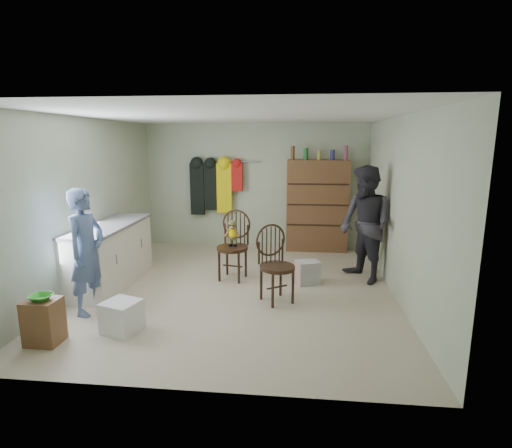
# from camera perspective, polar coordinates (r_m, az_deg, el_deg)

# --- Properties ---
(ground_plane) EXTENTS (5.00, 5.00, 0.00)m
(ground_plane) POSITION_cam_1_polar(r_m,az_deg,el_deg) (6.04, -2.59, -9.20)
(ground_plane) COLOR #C2B79C
(ground_plane) RESTS_ON ground
(room_walls) EXTENTS (5.00, 5.00, 5.00)m
(room_walls) POSITION_cam_1_polar(r_m,az_deg,el_deg) (6.19, -2.00, 6.38)
(room_walls) COLOR #B4BD9E
(room_walls) RESTS_ON ground
(counter) EXTENTS (0.64, 1.86, 0.94)m
(counter) POSITION_cam_1_polar(r_m,az_deg,el_deg) (6.46, -20.05, -4.10)
(counter) COLOR silver
(counter) RESTS_ON ground
(stool) EXTENTS (0.35, 0.30, 0.50)m
(stool) POSITION_cam_1_polar(r_m,az_deg,el_deg) (5.00, -28.08, -12.19)
(stool) COLOR brown
(stool) RESTS_ON ground
(bowl) EXTENTS (0.23, 0.23, 0.06)m
(bowl) POSITION_cam_1_polar(r_m,az_deg,el_deg) (4.90, -28.39, -9.21)
(bowl) COLOR green
(bowl) RESTS_ON stool
(plastic_tub) EXTENTS (0.47, 0.46, 0.36)m
(plastic_tub) POSITION_cam_1_polar(r_m,az_deg,el_deg) (4.97, -18.62, -12.40)
(plastic_tub) COLOR white
(plastic_tub) RESTS_ON ground
(chair_front) EXTENTS (0.57, 0.57, 1.10)m
(chair_front) POSITION_cam_1_polar(r_m,az_deg,el_deg) (6.31, -3.22, -2.34)
(chair_front) COLOR #392114
(chair_front) RESTS_ON ground
(chair_far) EXTENTS (0.65, 0.65, 1.05)m
(chair_far) POSITION_cam_1_polar(r_m,az_deg,el_deg) (5.45, 2.72, -5.27)
(chair_far) COLOR #392114
(chair_far) RESTS_ON ground
(striped_bag) EXTENTS (0.41, 0.37, 0.36)m
(striped_bag) POSITION_cam_1_polar(r_m,az_deg,el_deg) (6.23, 7.37, -6.87)
(striped_bag) COLOR #E57D72
(striped_bag) RESTS_ON ground
(person_left) EXTENTS (0.47, 0.64, 1.60)m
(person_left) POSITION_cam_1_polar(r_m,az_deg,el_deg) (5.44, -23.05, -3.66)
(person_left) COLOR #4E6390
(person_left) RESTS_ON ground
(person_right) EXTENTS (1.02, 1.10, 1.80)m
(person_right) POSITION_cam_1_polar(r_m,az_deg,el_deg) (6.35, 15.34, -0.07)
(person_right) COLOR #2D2B33
(person_right) RESTS_ON ground
(dresser) EXTENTS (1.20, 0.39, 2.08)m
(dresser) POSITION_cam_1_polar(r_m,az_deg,el_deg) (7.98, 8.74, 2.64)
(dresser) COLOR brown
(dresser) RESTS_ON ground
(coat_rack) EXTENTS (1.42, 0.12, 1.09)m
(coat_rack) POSITION_cam_1_polar(r_m,az_deg,el_deg) (8.18, -5.97, 5.35)
(coat_rack) COLOR #99999E
(coat_rack) RESTS_ON ground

